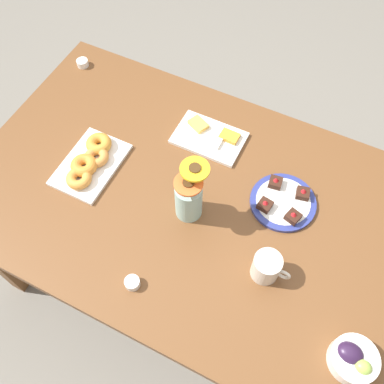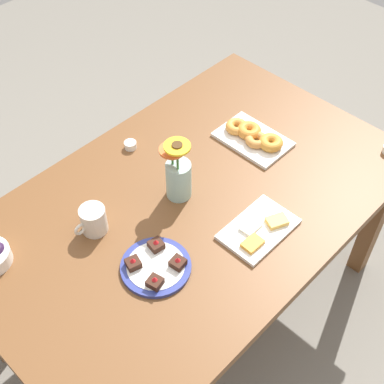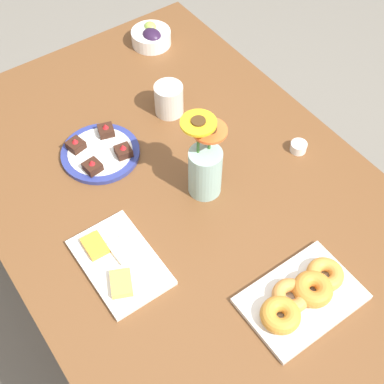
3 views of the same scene
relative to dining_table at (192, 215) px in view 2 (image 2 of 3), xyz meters
name	(u,v)px [view 2 (image 2 of 3)]	position (x,y,z in m)	size (l,w,h in m)	color
ground_plane	(192,306)	(0.00, 0.00, -0.65)	(6.00, 6.00, 0.00)	slate
dining_table	(192,215)	(0.00, 0.00, 0.00)	(1.60, 1.00, 0.74)	brown
coffee_mug	(93,220)	(0.33, -0.14, 0.14)	(0.12, 0.09, 0.10)	beige
cheese_platter	(259,229)	(-0.06, 0.26, 0.10)	(0.26, 0.17, 0.03)	white
croissant_platter	(253,137)	(-0.39, -0.04, 0.11)	(0.19, 0.28, 0.05)	white
jam_cup_honey	(130,145)	(-0.03, -0.36, 0.10)	(0.05, 0.05, 0.03)	white
dessert_plate	(156,266)	(0.29, 0.12, 0.10)	(0.23, 0.23, 0.05)	navy
flower_vase	(178,176)	(0.01, -0.05, 0.18)	(0.11, 0.12, 0.26)	#99C1B7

